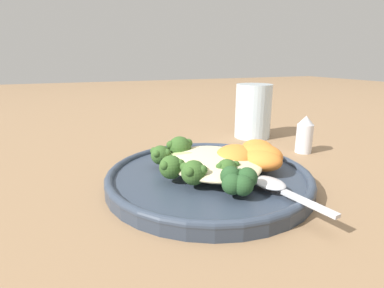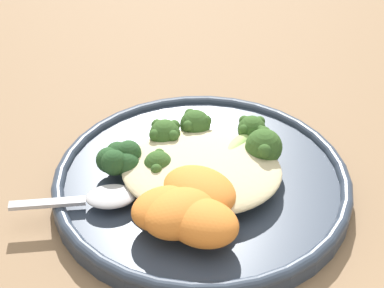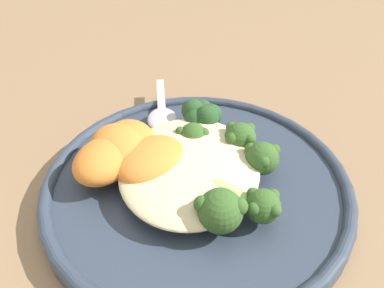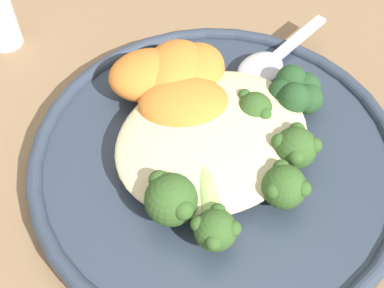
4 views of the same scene
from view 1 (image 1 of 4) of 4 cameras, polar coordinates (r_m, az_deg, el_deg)
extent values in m
plane|color=#846647|center=(0.43, 5.46, -7.25)|extent=(4.00, 4.00, 0.00)
cylinder|color=#2D3847|center=(0.42, 3.07, -6.61)|extent=(0.28, 0.28, 0.02)
torus|color=#2D3847|center=(0.42, 3.08, -5.60)|extent=(0.28, 0.28, 0.01)
ellipsoid|color=beige|center=(0.41, 4.20, -3.55)|extent=(0.15, 0.13, 0.02)
ellipsoid|color=#9EBC66|center=(0.44, 1.43, -2.85)|extent=(0.07, 0.05, 0.01)
sphere|color=#335623|center=(0.45, -2.37, -0.77)|extent=(0.04, 0.04, 0.04)
sphere|color=#335623|center=(0.45, -0.74, 0.17)|extent=(0.01, 0.01, 0.01)
sphere|color=#335623|center=(0.45, -4.06, -0.20)|extent=(0.01, 0.01, 0.01)
ellipsoid|color=#9EBC66|center=(0.43, -0.81, -2.85)|extent=(0.05, 0.08, 0.02)
sphere|color=#335623|center=(0.43, -6.01, -2.10)|extent=(0.03, 0.03, 0.03)
sphere|color=#335623|center=(0.43, -4.74, -1.66)|extent=(0.01, 0.01, 0.01)
sphere|color=#335623|center=(0.44, -5.34, -1.09)|extent=(0.01, 0.01, 0.01)
sphere|color=#335623|center=(0.44, -7.28, -1.31)|extent=(0.01, 0.01, 0.01)
sphere|color=#335623|center=(0.42, -6.74, -1.89)|extent=(0.01, 0.01, 0.01)
ellipsoid|color=#9EBC66|center=(0.41, 1.43, -3.85)|extent=(0.05, 0.10, 0.02)
sphere|color=#335623|center=(0.38, -4.00, -4.42)|extent=(0.03, 0.03, 0.03)
sphere|color=#335623|center=(0.38, -2.25, -3.76)|extent=(0.01, 0.01, 0.01)
sphere|color=#335623|center=(0.39, -4.56, -3.12)|extent=(0.01, 0.01, 0.01)
sphere|color=#335623|center=(0.37, -5.24, -4.15)|extent=(0.01, 0.01, 0.01)
ellipsoid|color=#9EBC66|center=(0.41, 2.77, -4.15)|extent=(0.08, 0.08, 0.01)
sphere|color=#335623|center=(0.36, 0.29, -5.48)|extent=(0.03, 0.03, 0.03)
sphere|color=#335623|center=(0.36, 2.07, -4.95)|extent=(0.01, 0.01, 0.01)
sphere|color=#335623|center=(0.37, 1.01, -4.09)|extent=(0.01, 0.01, 0.01)
sphere|color=#335623|center=(0.37, -1.43, -4.43)|extent=(0.01, 0.01, 0.01)
sphere|color=#335623|center=(0.35, -0.46, -5.33)|extent=(0.01, 0.01, 0.01)
ellipsoid|color=#9EBC66|center=(0.41, 4.78, -4.20)|extent=(0.06, 0.02, 0.01)
sphere|color=#335623|center=(0.38, 6.70, -4.83)|extent=(0.03, 0.03, 0.03)
sphere|color=#335623|center=(0.38, 8.11, -3.95)|extent=(0.01, 0.01, 0.01)
sphere|color=#335623|center=(0.37, 5.31, -4.38)|extent=(0.01, 0.01, 0.01)
ellipsoid|color=orange|center=(0.43, 8.31, -2.31)|extent=(0.09, 0.09, 0.03)
ellipsoid|color=orange|center=(0.45, 12.39, -1.28)|extent=(0.08, 0.07, 0.03)
ellipsoid|color=orange|center=(0.42, 12.93, -2.93)|extent=(0.08, 0.07, 0.03)
ellipsoid|color=orange|center=(0.43, 12.76, -2.07)|extent=(0.08, 0.08, 0.03)
sphere|color=#234723|center=(0.34, 9.66, -7.74)|extent=(0.02, 0.02, 0.02)
sphere|color=#234723|center=(0.35, 10.44, -6.34)|extent=(0.02, 0.02, 0.02)
sphere|color=#234723|center=(0.36, 8.96, -6.54)|extent=(0.02, 0.02, 0.02)
sphere|color=#234723|center=(0.35, 7.35, -6.10)|extent=(0.02, 0.02, 0.02)
sphere|color=#234723|center=(0.34, 7.70, -7.59)|extent=(0.02, 0.02, 0.02)
cube|color=#B7B7BC|center=(0.34, 21.32, -10.45)|extent=(0.07, 0.02, 0.00)
ellipsoid|color=#B7B7BC|center=(0.37, 14.46, -7.19)|extent=(0.05, 0.04, 0.01)
cylinder|color=silver|center=(0.67, 11.57, 6.17)|extent=(0.08, 0.08, 0.12)
cylinder|color=silver|center=(0.59, 20.58, 0.98)|extent=(0.03, 0.03, 0.05)
cone|color=#B2B2B7|center=(0.59, 20.91, 4.27)|extent=(0.03, 0.03, 0.02)
camera|label=2|loc=(0.77, 41.74, 30.01)|focal=60.00mm
camera|label=3|loc=(0.62, -8.66, 23.77)|focal=35.00mm
camera|label=4|loc=(0.53, -26.18, 33.16)|focal=50.00mm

